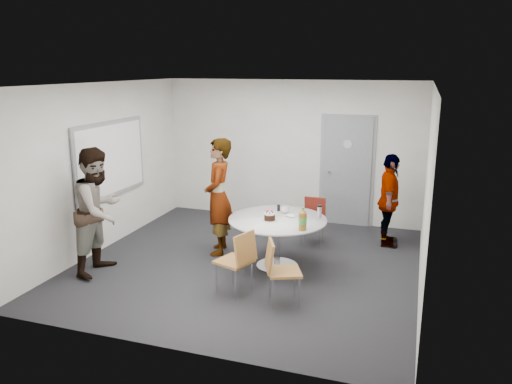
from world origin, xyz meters
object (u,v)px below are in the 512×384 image
(person_left, at_px, (99,211))
(person_right, at_px, (389,201))
(door, at_px, (347,171))
(table, at_px, (279,225))
(chair_near_left, at_px, (239,257))
(person_main, at_px, (218,197))
(whiteboard, at_px, (111,159))
(chair_near_right, at_px, (278,266))
(chair_far, at_px, (314,216))

(person_left, height_order, person_right, person_left)
(door, distance_m, person_left, 4.57)
(table, bearing_deg, person_right, 45.38)
(door, xyz_separation_m, chair_near_left, (-0.86, -3.51, -0.50))
(door, bearing_deg, person_main, -128.33)
(whiteboard, distance_m, chair_near_right, 3.63)
(person_left, xyz_separation_m, person_right, (3.90, 2.44, -0.14))
(chair_near_left, bearing_deg, chair_far, 6.29)
(table, height_order, person_main, person_main)
(person_right, bearing_deg, whiteboard, 102.38)
(door, height_order, chair_near_right, door)
(table, distance_m, chair_far, 1.24)
(chair_far, bearing_deg, person_left, 38.03)
(door, xyz_separation_m, whiteboard, (-3.56, -2.28, 0.42))
(table, height_order, person_right, person_right)
(table, bearing_deg, person_main, 164.81)
(person_left, bearing_deg, person_main, -46.94)
(whiteboard, bearing_deg, chair_near_right, -22.04)
(chair_near_left, bearing_deg, whiteboard, 84.76)
(chair_near_left, height_order, chair_near_right, chair_near_left)
(person_main, relative_size, person_left, 1.01)
(chair_far, relative_size, person_right, 0.51)
(chair_far, relative_size, person_left, 0.43)
(chair_far, bearing_deg, door, -105.89)
(table, distance_m, person_right, 2.10)
(chair_near_right, xyz_separation_m, person_right, (1.16, 2.64, 0.27))
(table, bearing_deg, door, 75.83)
(person_main, bearing_deg, table, 57.44)
(door, relative_size, chair_near_right, 2.53)
(whiteboard, height_order, chair_far, whiteboard)
(chair_near_right, distance_m, person_main, 2.05)
(chair_near_left, relative_size, person_right, 0.56)
(door, xyz_separation_m, chair_near_right, (-0.31, -3.60, -0.52))
(door, bearing_deg, chair_near_left, -103.82)
(door, xyz_separation_m, person_main, (-1.70, -2.16, -0.09))
(door, height_order, chair_near_left, door)
(table, bearing_deg, chair_near_right, -74.80)
(person_main, bearing_deg, chair_far, 106.19)
(person_left, bearing_deg, whiteboard, 24.84)
(person_main, distance_m, person_left, 1.83)
(whiteboard, height_order, person_right, whiteboard)
(door, distance_m, chair_near_left, 3.64)
(whiteboard, bearing_deg, door, 32.66)
(chair_near_right, relative_size, person_left, 0.46)
(whiteboard, xyz_separation_m, table, (2.94, -0.17, -0.79))
(chair_near_left, distance_m, chair_far, 2.31)
(person_main, bearing_deg, chair_near_right, 26.73)
(whiteboard, xyz_separation_m, person_left, (0.51, -1.12, -0.53))
(chair_near_right, bearing_deg, chair_near_left, -123.32)
(table, bearing_deg, whiteboard, 176.70)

